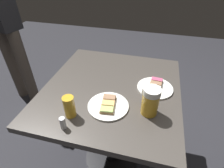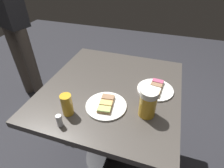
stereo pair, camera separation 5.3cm
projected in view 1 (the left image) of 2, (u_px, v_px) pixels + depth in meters
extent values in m
plane|color=#28282D|center=(112.00, 157.00, 1.52)|extent=(6.00, 6.00, 0.00)
cylinder|color=black|center=(112.00, 156.00, 1.52)|extent=(0.44, 0.44, 0.01)
cylinder|color=black|center=(112.00, 128.00, 1.29)|extent=(0.09, 0.09, 0.73)
cube|color=#423D38|center=(112.00, 89.00, 1.07)|extent=(0.79, 0.84, 0.04)
cylinder|color=white|center=(155.00, 88.00, 1.04)|extent=(0.21, 0.21, 0.01)
cube|color=#9E7547|center=(154.00, 93.00, 0.99)|extent=(0.07, 0.04, 0.01)
cube|color=#E5B266|center=(154.00, 91.00, 0.99)|extent=(0.07, 0.04, 0.01)
cube|color=#9E7547|center=(155.00, 88.00, 1.02)|extent=(0.07, 0.04, 0.01)
cube|color=white|center=(155.00, 87.00, 1.02)|extent=(0.07, 0.04, 0.01)
cube|color=#9E7547|center=(156.00, 84.00, 1.05)|extent=(0.07, 0.04, 0.01)
cube|color=#997051|center=(156.00, 83.00, 1.05)|extent=(0.07, 0.04, 0.01)
cube|color=#9E7547|center=(157.00, 81.00, 1.08)|extent=(0.07, 0.04, 0.01)
cube|color=#BC4C70|center=(157.00, 79.00, 1.08)|extent=(0.07, 0.04, 0.01)
cylinder|color=white|center=(108.00, 106.00, 0.92)|extent=(0.21, 0.21, 0.01)
cube|color=#9E7547|center=(107.00, 111.00, 0.88)|extent=(0.07, 0.05, 0.01)
cube|color=#ADC66B|center=(107.00, 109.00, 0.88)|extent=(0.07, 0.05, 0.01)
cube|color=#9E7547|center=(108.00, 104.00, 0.92)|extent=(0.07, 0.05, 0.01)
cube|color=#E5B266|center=(108.00, 103.00, 0.91)|extent=(0.07, 0.05, 0.01)
cube|color=#9E7547|center=(109.00, 99.00, 0.95)|extent=(0.07, 0.05, 0.01)
cube|color=#997051|center=(109.00, 97.00, 0.95)|extent=(0.07, 0.05, 0.01)
cylinder|color=gold|center=(150.00, 104.00, 0.86)|extent=(0.08, 0.08, 0.12)
cylinder|color=white|center=(152.00, 92.00, 0.81)|extent=(0.08, 0.08, 0.03)
torus|color=silver|center=(146.00, 96.00, 0.90)|extent=(0.05, 0.08, 0.08)
cylinder|color=gold|center=(69.00, 107.00, 0.85)|extent=(0.05, 0.05, 0.11)
cylinder|color=silver|center=(63.00, 123.00, 0.80)|extent=(0.03, 0.03, 0.06)
cylinder|color=#51473D|center=(26.00, 70.00, 1.85)|extent=(0.11, 0.11, 0.84)
cylinder|color=#51473D|center=(12.00, 64.00, 1.94)|extent=(0.11, 0.11, 0.84)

